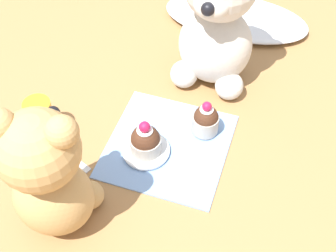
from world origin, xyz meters
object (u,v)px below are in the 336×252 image
cupcake_near_cream_bear (206,120)px  teaspoon (67,154)px  saucer_plate (146,150)px  teddy_bear_cream (217,21)px  cupcake_near_tan_bear (145,141)px  teddy_bear_tan (48,174)px  juice_glass (41,118)px

cupcake_near_cream_bear → teaspoon: cupcake_near_cream_bear is taller
cupcake_near_cream_bear → saucer_plate: 0.12m
teddy_bear_cream → cupcake_near_tan_bear: size_ratio=4.07×
teddy_bear_tan → cupcake_near_cream_bear: bearing=-134.6°
teddy_bear_cream → cupcake_near_tan_bear: (-0.06, -0.22, -0.10)m
teaspoon → teddy_bear_tan: bearing=134.5°
saucer_plate → teaspoon: bearing=-160.0°
juice_glass → teaspoon: 0.08m
cupcake_near_cream_bear → cupcake_near_tan_bear: size_ratio=1.01×
juice_glass → teaspoon: bearing=-29.4°
teaspoon → cupcake_near_cream_bear: bearing=-128.3°
cupcake_near_tan_bear → teaspoon: (-0.13, -0.05, -0.03)m
cupcake_near_cream_bear → juice_glass: (-0.28, -0.09, 0.00)m
teddy_bear_cream → juice_glass: 0.36m
teddy_bear_cream → teddy_bear_tan: 0.41m
cupcake_near_tan_bear → juice_glass: (-0.19, -0.01, 0.00)m
teddy_bear_tan → saucer_plate: teddy_bear_tan is taller
juice_glass → teddy_bear_tan: bearing=-53.3°
juice_glass → teaspoon: size_ratio=0.69×
teddy_bear_tan → saucer_plate: (0.08, 0.16, -0.11)m
teddy_bear_tan → juice_glass: bearing=-63.3°
teddy_bear_tan → cupcake_near_tan_bear: bearing=-126.9°
juice_glass → teaspoon: juice_glass is taller
teddy_bear_cream → teddy_bear_tan: bearing=-107.8°
saucer_plate → cupcake_near_tan_bear: (-0.00, 0.00, 0.03)m
cupcake_near_cream_bear → juice_glass: size_ratio=0.93×
teddy_bear_tan → cupcake_near_cream_bear: size_ratio=3.47×
saucer_plate → cupcake_near_tan_bear: bearing=180.0°
teddy_bear_cream → cupcake_near_cream_bear: (0.03, -0.14, -0.10)m
saucer_plate → cupcake_near_cream_bear: bearing=43.2°
teddy_bear_cream → juice_glass: teddy_bear_cream is taller
teddy_bear_tan → saucer_plate: 0.21m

